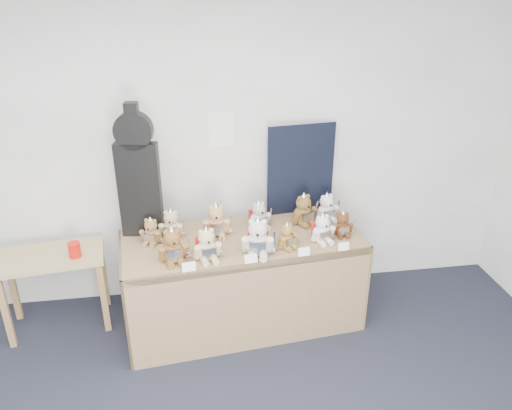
{
  "coord_description": "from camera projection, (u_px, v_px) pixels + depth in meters",
  "views": [
    {
      "loc": [
        0.08,
        -1.52,
        2.73
      ],
      "look_at": [
        0.59,
        1.87,
        1.13
      ],
      "focal_mm": 35.0,
      "sensor_mm": 36.0,
      "label": 1
    }
  ],
  "objects": [
    {
      "name": "teddy_back_centre_left",
      "position": [
        217.0,
        221.0,
        4.0
      ],
      "size": [
        0.25,
        0.2,
        0.3
      ],
      "rotation": [
        0.0,
        0.0,
        -0.06
      ],
      "color": "tan",
      "rests_on": "display_table"
    },
    {
      "name": "red_cup",
      "position": [
        74.0,
        250.0,
        3.94
      ],
      "size": [
        0.09,
        0.09,
        0.13
      ],
      "primitive_type": "cylinder",
      "color": "red",
      "rests_on": "side_table"
    },
    {
      "name": "teddy_front_far_right",
      "position": [
        322.0,
        229.0,
        3.91
      ],
      "size": [
        0.22,
        0.2,
        0.26
      ],
      "rotation": [
        0.0,
        0.0,
        0.25
      ],
      "color": "silver",
      "rests_on": "display_table"
    },
    {
      "name": "guitar_case",
      "position": [
        138.0,
        173.0,
        3.85
      ],
      "size": [
        0.34,
        0.14,
        1.08
      ],
      "rotation": [
        0.0,
        0.0,
        -0.15
      ],
      "color": "black",
      "rests_on": "display_table"
    },
    {
      "name": "teddy_front_left",
      "position": [
        207.0,
        246.0,
        3.66
      ],
      "size": [
        0.24,
        0.21,
        0.29
      ],
      "rotation": [
        0.0,
        0.0,
        0.2
      ],
      "color": "beige",
      "rests_on": "display_table"
    },
    {
      "name": "room_shell",
      "position": [
        221.0,
        130.0,
        4.14
      ],
      "size": [
        6.0,
        6.0,
        6.0
      ],
      "color": "white",
      "rests_on": "floor"
    },
    {
      "name": "teddy_back_left",
      "position": [
        171.0,
        225.0,
        3.97
      ],
      "size": [
        0.22,
        0.19,
        0.27
      ],
      "rotation": [
        0.0,
        0.0,
        -0.16
      ],
      "color": "#C8B792",
      "rests_on": "display_table"
    },
    {
      "name": "teddy_back_end",
      "position": [
        327.0,
        209.0,
        4.25
      ],
      "size": [
        0.23,
        0.21,
        0.27
      ],
      "rotation": [
        0.0,
        0.0,
        0.32
      ],
      "color": "white",
      "rests_on": "display_table"
    },
    {
      "name": "teddy_front_right",
      "position": [
        287.0,
        237.0,
        3.83
      ],
      "size": [
        0.19,
        0.19,
        0.23
      ],
      "rotation": [
        0.0,
        0.0,
        0.52
      ],
      "color": "olive",
      "rests_on": "display_table"
    },
    {
      "name": "display_table",
      "position": [
        244.0,
        262.0,
        4.0
      ],
      "size": [
        1.99,
        1.0,
        0.8
      ],
      "rotation": [
        0.0,
        0.0,
        0.11
      ],
      "color": "brown",
      "rests_on": "floor"
    },
    {
      "name": "entry_card_c",
      "position": [
        304.0,
        252.0,
        3.73
      ],
      "size": [
        0.09,
        0.03,
        0.07
      ],
      "primitive_type": "cube",
      "rotation": [
        -0.24,
        0.0,
        0.11
      ],
      "color": "white",
      "rests_on": "display_table"
    },
    {
      "name": "entry_card_b",
      "position": [
        251.0,
        259.0,
        3.64
      ],
      "size": [
        0.1,
        0.03,
        0.07
      ],
      "primitive_type": "cube",
      "rotation": [
        -0.24,
        0.0,
        0.11
      ],
      "color": "white",
      "rests_on": "display_table"
    },
    {
      "name": "teddy_back_right",
      "position": [
        304.0,
        211.0,
        4.19
      ],
      "size": [
        0.25,
        0.24,
        0.3
      ],
      "rotation": [
        0.0,
        0.0,
        0.43
      ],
      "color": "brown",
      "rests_on": "display_table"
    },
    {
      "name": "side_table",
      "position": [
        53.0,
        268.0,
        4.05
      ],
      "size": [
        0.87,
        0.56,
        0.68
      ],
      "rotation": [
        0.0,
        0.0,
        0.13
      ],
      "color": "tan",
      "rests_on": "floor"
    },
    {
      "name": "teddy_front_far_left",
      "position": [
        173.0,
        247.0,
        3.63
      ],
      "size": [
        0.25,
        0.22,
        0.3
      ],
      "rotation": [
        0.0,
        0.0,
        0.2
      ],
      "color": "brown",
      "rests_on": "display_table"
    },
    {
      "name": "teddy_front_end",
      "position": [
        343.0,
        225.0,
        4.01
      ],
      "size": [
        0.18,
        0.15,
        0.23
      ],
      "rotation": [
        0.0,
        0.0,
        -0.04
      ],
      "color": "#57341D",
      "rests_on": "display_table"
    },
    {
      "name": "teddy_back_far_left",
      "position": [
        151.0,
        232.0,
        3.89
      ],
      "size": [
        0.19,
        0.18,
        0.24
      ],
      "rotation": [
        0.0,
        0.0,
        -0.34
      ],
      "color": "olive",
      "rests_on": "display_table"
    },
    {
      "name": "teddy_front_centre",
      "position": [
        258.0,
        239.0,
        3.72
      ],
      "size": [
        0.27,
        0.24,
        0.33
      ],
      "rotation": [
        0.0,
        0.0,
        -0.17
      ],
      "color": "silver",
      "rests_on": "display_table"
    },
    {
      "name": "entry_card_a",
      "position": [
        189.0,
        267.0,
        3.54
      ],
      "size": [
        0.1,
        0.03,
        0.07
      ],
      "primitive_type": "cube",
      "rotation": [
        -0.24,
        0.0,
        0.11
      ],
      "color": "white",
      "rests_on": "display_table"
    },
    {
      "name": "entry_card_d",
      "position": [
        344.0,
        246.0,
        3.81
      ],
      "size": [
        0.09,
        0.03,
        0.06
      ],
      "primitive_type": "cube",
      "rotation": [
        -0.24,
        0.0,
        0.11
      ],
      "color": "white",
      "rests_on": "display_table"
    },
    {
      "name": "teddy_back_centre_right",
      "position": [
        259.0,
        216.0,
        4.13
      ],
      "size": [
        0.21,
        0.2,
        0.26
      ],
      "rotation": [
        0.0,
        0.0,
        0.38
      ],
      "color": "silver",
      "rests_on": "display_table"
    },
    {
      "name": "navy_board",
      "position": [
        301.0,
        170.0,
        4.28
      ],
      "size": [
        0.59,
        0.09,
        0.8
      ],
      "primitive_type": "cube",
      "rotation": [
        0.0,
        0.0,
        0.12
      ],
      "color": "black",
      "rests_on": "display_table"
    }
  ]
}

